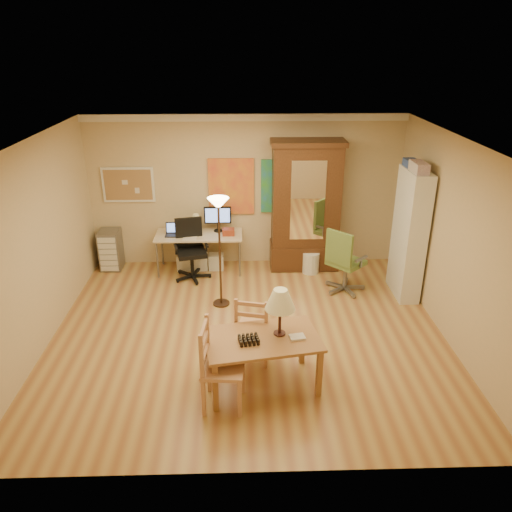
{
  "coord_description": "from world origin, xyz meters",
  "views": [
    {
      "loc": [
        -0.08,
        -6.07,
        3.85
      ],
      "look_at": [
        0.12,
        0.3,
        1.06
      ],
      "focal_mm": 35.0,
      "sensor_mm": 36.0,
      "label": 1
    }
  ],
  "objects_px": {
    "computer_desk": "(201,248)",
    "armoire": "(305,214)",
    "dining_table": "(269,327)",
    "office_chair_black": "(192,263)",
    "bookshelf": "(409,235)",
    "office_chair_green": "(344,275)"
  },
  "relations": [
    {
      "from": "computer_desk",
      "to": "armoire",
      "type": "distance_m",
      "value": 1.94
    },
    {
      "from": "dining_table",
      "to": "computer_desk",
      "type": "height_order",
      "value": "dining_table"
    },
    {
      "from": "office_chair_black",
      "to": "bookshelf",
      "type": "height_order",
      "value": "bookshelf"
    },
    {
      "from": "dining_table",
      "to": "computer_desk",
      "type": "bearing_deg",
      "value": 107.21
    },
    {
      "from": "computer_desk",
      "to": "office_chair_green",
      "type": "relative_size",
      "value": 1.38
    },
    {
      "from": "computer_desk",
      "to": "armoire",
      "type": "relative_size",
      "value": 0.66
    },
    {
      "from": "armoire",
      "to": "bookshelf",
      "type": "relative_size",
      "value": 1.12
    },
    {
      "from": "office_chair_black",
      "to": "bookshelf",
      "type": "bearing_deg",
      "value": -11.16
    },
    {
      "from": "office_chair_black",
      "to": "armoire",
      "type": "bearing_deg",
      "value": 11.63
    },
    {
      "from": "dining_table",
      "to": "office_chair_black",
      "type": "height_order",
      "value": "dining_table"
    },
    {
      "from": "dining_table",
      "to": "office_chair_green",
      "type": "bearing_deg",
      "value": 60.07
    },
    {
      "from": "dining_table",
      "to": "office_chair_green",
      "type": "xyz_separation_m",
      "value": [
        1.37,
        2.38,
        -0.5
      ]
    },
    {
      "from": "computer_desk",
      "to": "bookshelf",
      "type": "xyz_separation_m",
      "value": [
        3.35,
        -1.02,
        0.6
      ]
    },
    {
      "from": "office_chair_black",
      "to": "armoire",
      "type": "height_order",
      "value": "armoire"
    },
    {
      "from": "dining_table",
      "to": "armoire",
      "type": "distance_m",
      "value": 3.49
    },
    {
      "from": "office_chair_green",
      "to": "bookshelf",
      "type": "bearing_deg",
      "value": -5.86
    },
    {
      "from": "office_chair_black",
      "to": "office_chair_green",
      "type": "height_order",
      "value": "office_chair_green"
    },
    {
      "from": "office_chair_green",
      "to": "armoire",
      "type": "xyz_separation_m",
      "value": [
        -0.54,
        1.0,
        0.71
      ]
    },
    {
      "from": "armoire",
      "to": "dining_table",
      "type": "bearing_deg",
      "value": -103.75
    },
    {
      "from": "bookshelf",
      "to": "computer_desk",
      "type": "bearing_deg",
      "value": 163.11
    },
    {
      "from": "dining_table",
      "to": "bookshelf",
      "type": "relative_size",
      "value": 0.7
    },
    {
      "from": "office_chair_green",
      "to": "bookshelf",
      "type": "height_order",
      "value": "bookshelf"
    }
  ]
}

